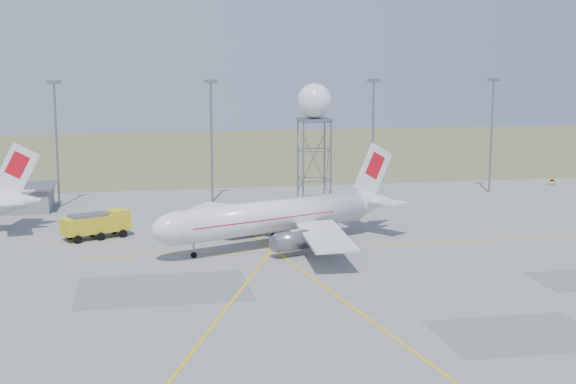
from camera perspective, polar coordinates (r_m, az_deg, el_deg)
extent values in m
plane|color=gray|center=(74.88, 7.26, -9.22)|extent=(400.00, 400.00, 0.00)
cube|color=#576537|center=(209.93, -4.58, 2.90)|extent=(400.00, 120.00, 0.03)
cylinder|color=slate|center=(134.70, -16.12, 3.17)|extent=(0.36, 0.36, 20.00)
cube|color=slate|center=(134.03, -16.32, 7.51)|extent=(2.20, 0.50, 0.60)
cylinder|color=slate|center=(134.66, -5.46, 3.50)|extent=(0.36, 0.36, 20.00)
cube|color=slate|center=(133.99, -5.53, 7.84)|extent=(2.20, 0.50, 0.60)
cylinder|color=slate|center=(140.02, 6.05, 3.71)|extent=(0.36, 0.36, 20.00)
cube|color=slate|center=(139.38, 6.12, 7.89)|extent=(2.20, 0.50, 0.60)
cylinder|color=slate|center=(147.86, 14.26, 3.78)|extent=(0.36, 0.36, 20.00)
cube|color=slate|center=(147.25, 14.42, 7.73)|extent=(2.20, 0.50, 0.60)
cylinder|color=black|center=(161.10, 18.07, 0.61)|extent=(0.10, 0.10, 0.80)
cylinder|color=black|center=(161.67, 18.44, 0.62)|extent=(0.10, 0.10, 0.80)
cube|color=yellow|center=(161.30, 18.26, 0.81)|extent=(1.60, 0.15, 0.50)
cube|color=black|center=(161.24, 18.28, 0.80)|extent=(0.80, 0.03, 0.30)
cylinder|color=silver|center=(102.87, -1.10, -1.74)|extent=(26.35, 14.12, 4.13)
ellipsoid|color=silver|center=(96.54, -7.85, -2.57)|extent=(7.68, 6.35, 4.13)
cube|color=black|center=(95.90, -8.53, -2.29)|extent=(2.31, 2.70, 1.01)
cone|color=silver|center=(112.34, 6.04, -0.67)|extent=(7.30, 6.19, 4.13)
cube|color=silver|center=(111.66, 6.07, 1.52)|extent=(6.22, 2.83, 7.76)
cube|color=red|center=(111.69, 6.16, 1.89)|extent=(3.42, 1.69, 3.98)
cube|color=silver|center=(114.46, 4.79, -0.20)|extent=(5.23, 6.51, 0.19)
cube|color=silver|center=(109.43, 6.93, -0.69)|extent=(5.23, 6.51, 0.19)
cube|color=silver|center=(111.65, -2.97, -1.40)|extent=(15.66, 14.63, 0.37)
cube|color=silver|center=(96.41, 2.63, -3.13)|extent=(5.92, 16.77, 0.37)
cylinder|color=slate|center=(107.76, -3.26, -2.30)|extent=(4.91, 3.86, 2.37)
cylinder|color=slate|center=(97.82, 0.26, -3.50)|extent=(4.91, 3.86, 2.37)
cube|color=red|center=(101.79, -2.08, -1.80)|extent=(20.65, 11.78, 0.12)
cylinder|color=black|center=(98.19, -6.72, -4.41)|extent=(0.94, 0.94, 0.93)
cube|color=black|center=(104.69, -0.14, -3.47)|extent=(3.33, 6.11, 0.93)
cylinder|color=slate|center=(104.58, -0.14, -3.22)|extent=(0.32, 0.32, 1.86)
cone|color=silver|center=(118.13, -18.66, -0.61)|extent=(6.32, 4.29, 4.16)
cube|color=silver|center=(117.49, -18.77, 1.49)|extent=(6.66, 0.45, 7.82)
cube|color=red|center=(117.36, -18.69, 1.84)|extent=(3.59, 0.43, 4.01)
cube|color=silver|center=(121.37, -18.67, -0.10)|extent=(3.45, 5.78, 0.19)
cube|color=silver|center=(114.90, -19.18, -0.64)|extent=(3.45, 5.78, 0.19)
cylinder|color=slate|center=(125.65, 1.10, 1.83)|extent=(0.27, 0.27, 14.41)
cylinder|color=slate|center=(126.63, 3.07, 1.88)|extent=(0.27, 0.27, 14.41)
cylinder|color=slate|center=(130.91, 2.60, 2.13)|extent=(0.27, 0.27, 14.41)
cylinder|color=slate|center=(129.96, 0.70, 2.08)|extent=(0.27, 0.27, 14.41)
cube|color=slate|center=(127.53, 1.88, 5.19)|extent=(5.04, 5.04, 0.28)
sphere|color=silver|center=(127.35, 1.89, 6.49)|extent=(5.54, 5.54, 5.54)
cube|color=gold|center=(110.70, -13.50, -2.22)|extent=(9.31, 6.34, 2.17)
cube|color=gold|center=(111.69, -12.01, -1.60)|extent=(3.29, 3.49, 1.38)
cube|color=black|center=(111.94, -11.69, -1.52)|extent=(1.14, 2.38, 0.99)
cube|color=slate|center=(110.11, -14.00, -1.63)|extent=(5.47, 4.18, 0.39)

